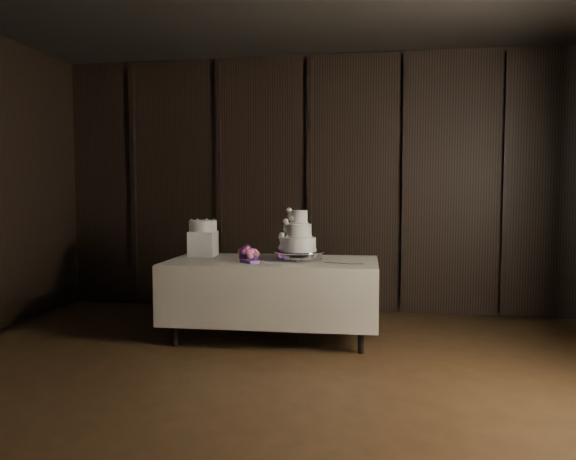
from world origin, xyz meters
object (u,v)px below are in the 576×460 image
at_px(display_table, 273,296).
at_px(cake_stand, 299,255).
at_px(bouquet, 247,255).
at_px(small_cake, 203,226).
at_px(wedding_cake, 296,235).
at_px(box_pedestal, 203,244).

height_order(display_table, cake_stand, cake_stand).
relative_size(bouquet, small_cake, 1.38).
distance_m(wedding_cake, bouquet, 0.50).
height_order(wedding_cake, box_pedestal, wedding_cake).
distance_m(wedding_cake, small_cake, 1.01).
bearing_deg(small_cake, display_table, -16.17).
distance_m(wedding_cake, box_pedestal, 1.01).
xyz_separation_m(cake_stand, box_pedestal, (-1.01, 0.18, 0.08)).
bearing_deg(box_pedestal, cake_stand, -10.36).
relative_size(cake_stand, wedding_cake, 1.26).
height_order(cake_stand, box_pedestal, box_pedestal).
xyz_separation_m(wedding_cake, small_cake, (-0.98, 0.20, 0.06)).
bearing_deg(cake_stand, bouquet, -160.34).
height_order(display_table, box_pedestal, box_pedestal).
bearing_deg(bouquet, cake_stand, 19.66).
bearing_deg(bouquet, display_table, 31.20).
distance_m(display_table, box_pedestal, 0.92).
distance_m(cake_stand, box_pedestal, 1.03).
distance_m(bouquet, small_cake, 0.69).
distance_m(display_table, bouquet, 0.48).
xyz_separation_m(display_table, small_cake, (-0.76, 0.22, 0.65)).
bearing_deg(small_cake, wedding_cake, -11.56).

